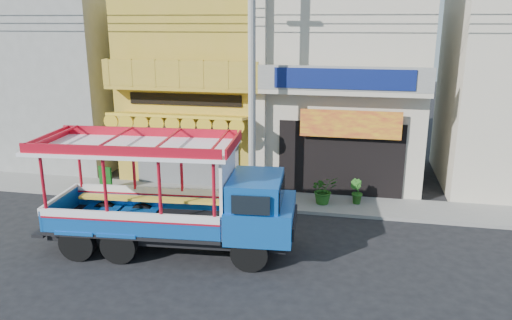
{
  "coord_description": "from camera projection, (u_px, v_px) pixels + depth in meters",
  "views": [
    {
      "loc": [
        2.56,
        -13.14,
        6.47
      ],
      "look_at": [
        -0.69,
        2.5,
        2.0
      ],
      "focal_mm": 35.0,
      "sensor_mm": 36.0,
      "label": 1
    }
  ],
  "objects": [
    {
      "name": "green_sign",
      "position": [
        106.0,
        180.0,
        19.38
      ],
      "size": [
        0.59,
        0.39,
        0.91
      ],
      "color": "black",
      "rests_on": "sidewalk"
    },
    {
      "name": "filler_building_left",
      "position": [
        64.0,
        80.0,
        23.31
      ],
      "size": [
        6.0,
        6.0,
        7.6
      ],
      "primitive_type": "cube",
      "color": "gray",
      "rests_on": "ground"
    },
    {
      "name": "shophouse_left",
      "position": [
        208.0,
        77.0,
        21.82
      ],
      "size": [
        6.0,
        7.5,
        8.24
      ],
      "color": "#B49828",
      "rests_on": "ground"
    },
    {
      "name": "shophouse_right",
      "position": [
        346.0,
        80.0,
        20.65
      ],
      "size": [
        6.0,
        6.75,
        8.24
      ],
      "color": "beige",
      "rests_on": "ground"
    },
    {
      "name": "potted_plant_a",
      "position": [
        324.0,
        190.0,
        17.85
      ],
      "size": [
        1.2,
        1.15,
        1.03
      ],
      "primitive_type": "imported",
      "rotation": [
        0.0,
        0.0,
        0.5
      ],
      "color": "#235919",
      "rests_on": "sidewalk"
    },
    {
      "name": "songthaew_truck",
      "position": [
        187.0,
        198.0,
        14.12
      ],
      "size": [
        7.42,
        2.9,
        3.39
      ],
      "color": "black",
      "rests_on": "ground"
    },
    {
      "name": "ground",
      "position": [
        262.0,
        249.0,
        14.64
      ],
      "size": [
        90.0,
        90.0,
        0.0
      ],
      "primitive_type": "plane",
      "color": "black",
      "rests_on": "ground"
    },
    {
      "name": "potted_plant_b",
      "position": [
        356.0,
        191.0,
        17.89
      ],
      "size": [
        0.62,
        0.61,
        0.88
      ],
      "primitive_type": "imported",
      "rotation": [
        0.0,
        0.0,
        2.44
      ],
      "color": "#235919",
      "rests_on": "sidewalk"
    },
    {
      "name": "party_pilaster",
      "position": [
        261.0,
        90.0,
        18.33
      ],
      "size": [
        0.35,
        0.3,
        8.0
      ],
      "primitive_type": "cube",
      "color": "beige",
      "rests_on": "ground"
    },
    {
      "name": "sidewalk",
      "position": [
        283.0,
        201.0,
        18.39
      ],
      "size": [
        30.0,
        2.0,
        0.12
      ],
      "primitive_type": "cube",
      "color": "slate",
      "rests_on": "ground"
    },
    {
      "name": "utility_pole",
      "position": [
        256.0,
        66.0,
        16.56
      ],
      "size": [
        28.0,
        0.26,
        9.0
      ],
      "color": "gray",
      "rests_on": "ground"
    }
  ]
}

